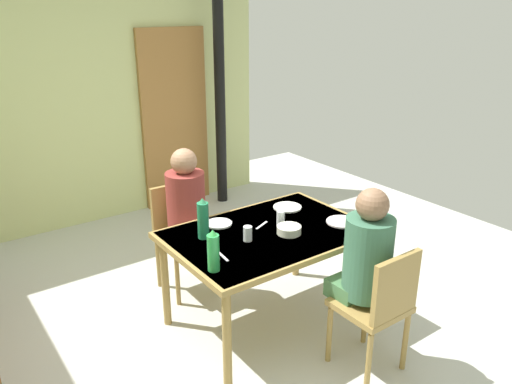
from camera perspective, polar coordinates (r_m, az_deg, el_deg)
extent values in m
plane|color=beige|center=(3.69, -4.22, -16.78)|extent=(6.94, 6.94, 0.00)
cube|color=#C5CF88|center=(5.49, -19.67, 9.28)|extent=(4.21, 0.10, 2.54)
cube|color=#9D6B35|center=(5.84, -9.18, 8.13)|extent=(0.80, 0.05, 2.00)
cylinder|color=black|center=(5.77, -4.11, 10.91)|extent=(0.12, 0.12, 2.54)
cube|color=olive|center=(3.54, 1.43, -4.79)|extent=(1.38, 0.96, 0.04)
cube|color=#EBA497|center=(3.53, 1.43, -4.51)|extent=(1.32, 0.92, 0.00)
cylinder|color=olive|center=(3.14, -3.30, -16.39)|extent=(0.06, 0.06, 0.70)
cylinder|color=olive|center=(3.83, 12.71, -9.48)|extent=(0.06, 0.06, 0.70)
cylinder|color=olive|center=(3.74, -10.23, -10.01)|extent=(0.06, 0.06, 0.70)
cylinder|color=olive|center=(4.34, 4.63, -5.24)|extent=(0.06, 0.06, 0.70)
cube|color=olive|center=(3.32, 12.76, -12.44)|extent=(0.40, 0.40, 0.04)
cube|color=olive|center=(3.12, 15.55, -10.54)|extent=(0.38, 0.04, 0.42)
cylinder|color=olive|center=(3.45, 8.30, -15.67)|extent=(0.04, 0.04, 0.41)
cylinder|color=olive|center=(3.66, 12.26, -13.63)|extent=(0.04, 0.04, 0.41)
cylinder|color=olive|center=(3.27, 12.63, -18.33)|extent=(0.04, 0.04, 0.41)
cylinder|color=olive|center=(3.49, 16.53, -15.95)|extent=(0.04, 0.04, 0.41)
cube|color=olive|center=(4.11, -8.04, -5.35)|extent=(0.40, 0.40, 0.04)
cube|color=olive|center=(4.17, -9.35, -1.86)|extent=(0.38, 0.04, 0.42)
cylinder|color=olive|center=(4.16, -4.67, -8.65)|extent=(0.04, 0.04, 0.41)
cylinder|color=olive|center=(4.02, -8.86, -9.96)|extent=(0.04, 0.04, 0.41)
cylinder|color=olive|center=(4.42, -6.98, -6.87)|extent=(0.04, 0.04, 0.41)
cylinder|color=olive|center=(4.29, -10.98, -8.02)|extent=(0.04, 0.04, 0.41)
cube|color=#426F44|center=(3.38, 10.80, -10.47)|extent=(0.30, 0.22, 0.12)
cylinder|color=#38664C|center=(3.19, 12.54, -7.24)|extent=(0.30, 0.30, 0.52)
sphere|color=#846047|center=(3.05, 13.04, -1.40)|extent=(0.20, 0.20, 0.20)
cube|color=brown|center=(3.96, -6.98, -5.41)|extent=(0.30, 0.22, 0.12)
cylinder|color=maroon|center=(3.94, -7.92, -1.43)|extent=(0.30, 0.30, 0.52)
sphere|color=#A87A5B|center=(3.82, -8.18, 3.44)|extent=(0.20, 0.20, 0.20)
cylinder|color=green|center=(3.00, -4.85, -6.89)|extent=(0.07, 0.07, 0.23)
cone|color=green|center=(2.94, -4.93, -4.59)|extent=(0.05, 0.05, 0.04)
cylinder|color=#217E52|center=(3.41, -6.01, -3.23)|extent=(0.08, 0.08, 0.25)
cone|color=#2B7E50|center=(3.35, -6.10, -0.97)|extent=(0.06, 0.06, 0.04)
cylinder|color=silver|center=(3.50, 3.76, -4.29)|extent=(0.17, 0.17, 0.05)
cylinder|color=white|center=(3.93, 3.57, -1.72)|extent=(0.22, 0.22, 0.01)
cylinder|color=white|center=(3.65, -4.22, -3.57)|extent=(0.19, 0.19, 0.01)
cylinder|color=white|center=(3.72, 9.71, -3.34)|extent=(0.23, 0.23, 0.01)
cylinder|color=silver|center=(3.38, -0.95, -4.73)|extent=(0.06, 0.06, 0.10)
cylinder|color=silver|center=(3.62, 2.81, -2.96)|extent=(0.06, 0.06, 0.11)
cube|color=silver|center=(3.62, 0.66, -3.78)|extent=(0.14, 0.08, 0.00)
cube|color=silver|center=(3.20, -3.80, -7.26)|extent=(0.03, 0.15, 0.00)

